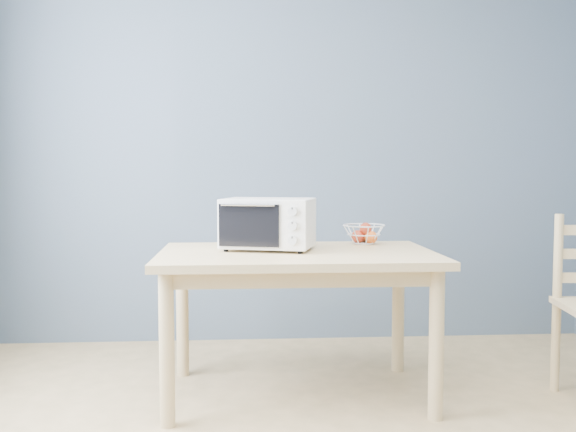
{
  "coord_description": "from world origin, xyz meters",
  "views": [
    {
      "loc": [
        -0.36,
        -2.11,
        1.16
      ],
      "look_at": [
        -0.13,
        1.16,
        0.93
      ],
      "focal_mm": 40.0,
      "sensor_mm": 36.0,
      "label": 1
    }
  ],
  "objects": [
    {
      "name": "dining_table",
      "position": [
        -0.09,
        1.13,
        0.65
      ],
      "size": [
        1.4,
        0.9,
        0.75
      ],
      "color": "#D6B380",
      "rests_on": "ground"
    },
    {
      "name": "fruit_basket",
      "position": [
        0.32,
        1.43,
        0.81
      ],
      "size": [
        0.25,
        0.25,
        0.12
      ],
      "rotation": [
        0.0,
        0.0,
        0.03
      ],
      "color": "silver",
      "rests_on": "dining_table"
    },
    {
      "name": "toaster_oven",
      "position": [
        -0.25,
        1.21,
        0.89
      ],
      "size": [
        0.52,
        0.42,
        0.27
      ],
      "rotation": [
        0.0,
        0.0,
        -0.28
      ],
      "color": "white",
      "rests_on": "dining_table"
    },
    {
      "name": "room",
      "position": [
        0.0,
        0.0,
        1.3
      ],
      "size": [
        4.01,
        4.51,
        2.61
      ],
      "color": "tan",
      "rests_on": "ground"
    }
  ]
}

